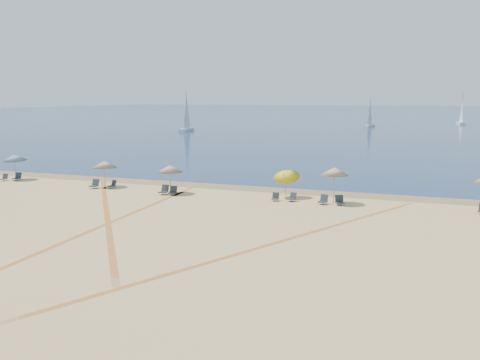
# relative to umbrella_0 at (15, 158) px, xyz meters

# --- Properties ---
(ground) EXTENTS (160.00, 160.00, 0.00)m
(ground) POSITION_rel_umbrella_0_xyz_m (22.12, -20.90, -2.01)
(ground) COLOR tan
(ground) RESTS_ON ground
(ocean) EXTENTS (500.00, 500.00, 0.00)m
(ocean) POSITION_rel_umbrella_0_xyz_m (22.12, 204.10, -2.00)
(ocean) COLOR #0C2151
(ocean) RESTS_ON ground
(wet_sand) EXTENTS (500.00, 500.00, 0.00)m
(wet_sand) POSITION_rel_umbrella_0_xyz_m (22.12, 3.10, -2.01)
(wet_sand) COLOR olive
(wet_sand) RESTS_ON ground
(umbrella_0) EXTENTS (2.13, 2.16, 2.36)m
(umbrella_0) POSITION_rel_umbrella_0_xyz_m (0.00, 0.00, 0.00)
(umbrella_0) COLOR gray
(umbrella_0) RESTS_ON ground
(umbrella_1) EXTENTS (2.06, 2.06, 2.24)m
(umbrella_1) POSITION_rel_umbrella_0_xyz_m (9.94, -0.54, -0.11)
(umbrella_1) COLOR gray
(umbrella_1) RESTS_ON ground
(umbrella_2) EXTENTS (2.00, 2.00, 2.29)m
(umbrella_2) POSITION_rel_umbrella_0_xyz_m (16.49, -1.34, -0.06)
(umbrella_2) COLOR gray
(umbrella_2) RESTS_ON ground
(umbrella_3) EXTENTS (1.99, 2.04, 2.46)m
(umbrella_3) POSITION_rel_umbrella_0_xyz_m (25.41, 0.12, -0.21)
(umbrella_3) COLOR gray
(umbrella_3) RESTS_ON ground
(umbrella_4) EXTENTS (1.96, 1.96, 2.65)m
(umbrella_4) POSITION_rel_umbrella_0_xyz_m (29.16, -0.84, 0.29)
(umbrella_4) COLOR gray
(umbrella_4) RESTS_ON ground
(chair_0) EXTENTS (0.57, 0.65, 0.62)m
(chair_0) POSITION_rel_umbrella_0_xyz_m (-0.48, -0.88, -1.74)
(chair_0) COLOR #1B232D
(chair_0) RESTS_ON ground
(chair_1) EXTENTS (0.68, 0.76, 0.72)m
(chair_1) POSITION_rel_umbrella_0_xyz_m (0.52, -0.36, -1.70)
(chair_1) COLOR #1B232D
(chair_1) RESTS_ON ground
(chair_2) EXTENTS (0.62, 0.72, 0.74)m
(chair_2) POSITION_rel_umbrella_0_xyz_m (9.51, -1.41, -1.68)
(chair_2) COLOR #1B232D
(chair_2) RESTS_ON ground
(chair_3) EXTENTS (0.73, 0.78, 0.65)m
(chair_3) POSITION_rel_umbrella_0_xyz_m (10.84, -0.79, -1.73)
(chair_3) COLOR #1B232D
(chair_3) RESTS_ON ground
(chair_4) EXTENTS (0.64, 0.74, 0.74)m
(chair_4) POSITION_rel_umbrella_0_xyz_m (16.24, -1.91, -1.69)
(chair_4) COLOR #1B232D
(chair_4) RESTS_ON ground
(chair_5) EXTENTS (0.64, 0.73, 0.69)m
(chair_5) POSITION_rel_umbrella_0_xyz_m (16.99, -1.91, -1.71)
(chair_5) COLOR #1B232D
(chair_5) RESTS_ON ground
(chair_6) EXTENTS (0.54, 0.61, 0.59)m
(chair_6) POSITION_rel_umbrella_0_xyz_m (25.03, -1.35, -1.75)
(chair_6) COLOR #1B232D
(chair_6) RESTS_ON ground
(chair_7) EXTENTS (0.71, 0.76, 0.63)m
(chair_7) POSITION_rel_umbrella_0_xyz_m (26.20, -1.12, -1.74)
(chair_7) COLOR #1B232D
(chair_7) RESTS_ON ground
(chair_8) EXTENTS (0.70, 0.77, 0.67)m
(chair_8) POSITION_rel_umbrella_0_xyz_m (28.53, -1.34, -1.72)
(chair_8) COLOR #1B232D
(chair_8) RESTS_ON ground
(chair_9) EXTENTS (0.79, 0.84, 0.69)m
(chair_9) POSITION_rel_umbrella_0_xyz_m (29.65, -1.27, -1.71)
(chair_9) COLOR #1B232D
(chair_9) RESTS_ON ground
(sailboat_0) EXTENTS (2.05, 5.89, 8.60)m
(sailboat_0) POSITION_rel_umbrella_0_xyz_m (-14.93, 66.22, 0.59)
(sailboat_0) COLOR white
(sailboat_0) RESTS_ON ocean
(sailboat_1) EXTENTS (2.23, 5.81, 8.44)m
(sailboat_1) POSITION_rel_umbrella_0_xyz_m (42.12, 118.54, 0.54)
(sailboat_1) COLOR white
(sailboat_1) RESTS_ON ocean
(sailboat_3) EXTENTS (2.25, 5.00, 7.22)m
(sailboat_3) POSITION_rel_umbrella_0_xyz_m (20.25, 97.44, 0.17)
(sailboat_3) COLOR white
(sailboat_3) RESTS_ON ocean
(tire_tracks) EXTENTS (51.39, 42.35, 0.00)m
(tire_tracks) POSITION_rel_umbrella_0_xyz_m (20.49, -10.49, -2.01)
(tire_tracks) COLOR tan
(tire_tracks) RESTS_ON ground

